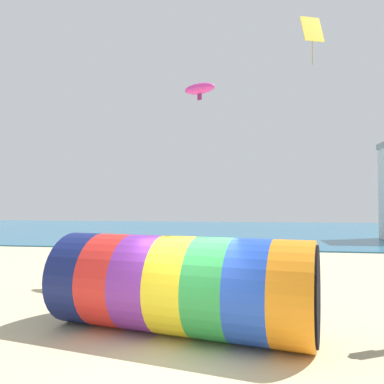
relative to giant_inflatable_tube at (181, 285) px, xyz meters
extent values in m
plane|color=#CCBA8C|center=(0.19, -1.42, -1.22)|extent=(120.00, 120.00, 0.00)
cube|color=#236084|center=(0.19, 36.90, -1.17)|extent=(120.00, 40.00, 0.10)
cylinder|color=navy|center=(-2.79, 0.59, 0.00)|extent=(1.43, 2.59, 2.45)
cylinder|color=red|center=(-1.87, 0.39, 0.00)|extent=(1.43, 2.59, 2.45)
cylinder|color=purple|center=(-0.95, 0.20, 0.00)|extent=(1.43, 2.59, 2.45)
cylinder|color=yellow|center=(-0.02, 0.01, 0.00)|extent=(1.43, 2.59, 2.45)
cylinder|color=green|center=(0.90, -0.19, 0.00)|extent=(1.43, 2.59, 2.45)
cylinder|color=blue|center=(1.82, -0.38, 0.00)|extent=(1.43, 2.59, 2.45)
cylinder|color=orange|center=(2.74, -0.58, 0.00)|extent=(1.43, 2.59, 2.45)
cylinder|color=black|center=(3.22, -0.68, 0.00)|extent=(0.52, 2.22, 2.25)
cube|color=yellow|center=(4.81, 9.49, 10.67)|extent=(1.15, 0.85, 1.43)
cylinder|color=olive|center=(4.81, 9.49, 9.64)|extent=(0.03, 0.03, 1.51)
ellipsoid|color=#D1339E|center=(-0.40, 6.53, 7.04)|extent=(1.56, 1.05, 0.52)
cube|color=#7D1E5E|center=(-0.40, 6.53, 6.73)|extent=(0.20, 0.09, 0.37)
camera|label=1|loc=(1.74, -9.37, 2.04)|focal=35.00mm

